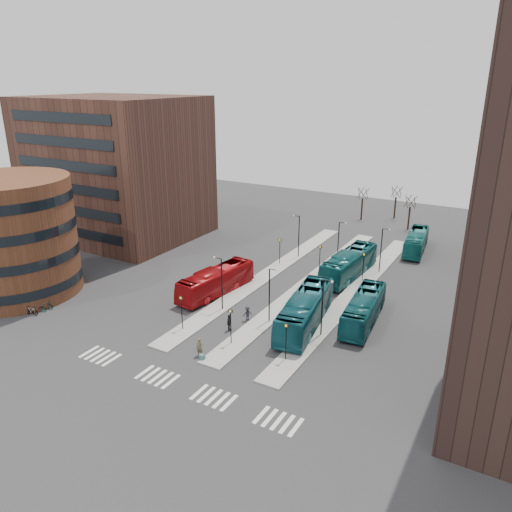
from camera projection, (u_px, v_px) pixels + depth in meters
The scene contains 23 objects.
ground at pixel (134, 405), 40.17m from camera, with size 160.00×160.00×0.00m, color #2A2A2D.
island_left at pixel (268, 274), 66.47m from camera, with size 2.50×45.00×0.15m, color gray.
island_mid at pixel (310, 282), 63.66m from camera, with size 2.50×45.00×0.15m, color gray.
island_right at pixel (355, 292), 60.85m from camera, with size 2.50×45.00×0.15m, color gray.
suitcase at pixel (202, 358), 46.31m from camera, with size 0.48×0.38×0.60m, color navy.
red_bus at pixel (216, 281), 60.10m from camera, with size 2.72×11.64×3.24m, color #A50C11.
teal_bus_a at pixel (305, 310), 52.27m from camera, with size 3.04×12.98×3.61m, color #13535F.
teal_bus_b at pixel (349, 264), 65.13m from camera, with size 2.96×12.64×3.52m, color #12575C.
teal_bus_c at pixel (364, 309), 53.07m from camera, with size 2.63×11.24×3.13m, color #12555C.
teal_bus_d at pixel (416, 242), 74.67m from camera, with size 2.54×10.86×3.03m, color #156968.
traveller at pixel (200, 347), 46.83m from camera, with size 0.67×0.44×1.84m, color brown.
commuter_a at pixel (194, 291), 59.07m from camera, with size 0.92×0.72×1.89m, color black.
commuter_b at pixel (229, 323), 51.54m from camera, with size 1.07×0.44×1.82m, color black.
commuter_c at pixel (247, 313), 53.79m from camera, with size 1.02×0.59×1.58m, color black.
bicycle_near at pixel (40, 307), 55.93m from camera, with size 0.61×1.74×0.91m, color gray.
bicycle_mid at pixel (31, 311), 55.01m from camera, with size 0.49×1.72×1.03m, color gray.
bicycle_far at pixel (46, 304), 56.63m from camera, with size 0.65×1.86×0.98m, color gray.
crosswalk_stripes at pixel (182, 386), 42.61m from camera, with size 22.35×2.40×0.01m.
round_building at pixel (11, 237), 59.04m from camera, with size 15.16×15.16×14.00m.
office_block at pixel (117, 168), 80.02m from camera, with size 25.00×20.12×22.00m.
sign_poles at pixel (282, 284), 57.35m from camera, with size 12.45×22.12×3.65m.
lamp_posts at pixel (309, 262), 60.54m from camera, with size 14.04×20.24×6.12m.
bare_trees at pixel (388, 208), 89.07m from camera, with size 10.97×8.14×5.90m.
Camera 1 is at (25.27, -24.30, 25.00)m, focal length 35.00 mm.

